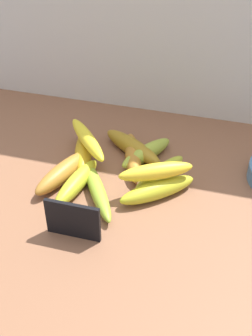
{
  "coord_description": "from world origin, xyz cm",
  "views": [
    {
      "loc": [
        24.8,
        -68.68,
        67.25
      ],
      "look_at": [
        4.59,
        4.16,
        8.0
      ],
      "focal_mm": 47.19,
      "sensor_mm": 36.0,
      "label": 1
    }
  ],
  "objects_px": {
    "banana_3": "(63,172)",
    "banana_6": "(160,174)",
    "banana_8": "(84,151)",
    "banana_10": "(156,171)",
    "banana_0": "(146,153)",
    "banana_2": "(133,147)",
    "banana_4": "(157,190)",
    "banana_9": "(87,139)",
    "chalkboard_sign": "(73,221)",
    "banana_7": "(133,157)",
    "banana_1": "(97,190)",
    "banana_5": "(76,183)"
  },
  "relations": [
    {
      "from": "banana_3",
      "to": "banana_4",
      "type": "distance_m",
      "value": 0.22
    },
    {
      "from": "banana_4",
      "to": "banana_9",
      "type": "xyz_separation_m",
      "value": [
        -0.19,
        0.09,
        0.04
      ]
    },
    {
      "from": "banana_7",
      "to": "banana_9",
      "type": "distance_m",
      "value": 0.12
    },
    {
      "from": "banana_4",
      "to": "banana_8",
      "type": "xyz_separation_m",
      "value": [
        -0.2,
        0.09,
        0.0
      ]
    },
    {
      "from": "banana_5",
      "to": "banana_10",
      "type": "distance_m",
      "value": 0.18
    },
    {
      "from": "banana_0",
      "to": "banana_1",
      "type": "bearing_deg",
      "value": -114.81
    },
    {
      "from": "banana_1",
      "to": "banana_5",
      "type": "bearing_deg",
      "value": 171.78
    },
    {
      "from": "banana_3",
      "to": "banana_8",
      "type": "distance_m",
      "value": 0.09
    },
    {
      "from": "banana_3",
      "to": "banana_10",
      "type": "height_order",
      "value": "banana_10"
    },
    {
      "from": "banana_4",
      "to": "banana_9",
      "type": "height_order",
      "value": "banana_9"
    },
    {
      "from": "banana_4",
      "to": "banana_8",
      "type": "distance_m",
      "value": 0.22
    },
    {
      "from": "banana_3",
      "to": "banana_7",
      "type": "bearing_deg",
      "value": 37.25
    },
    {
      "from": "banana_2",
      "to": "banana_1",
      "type": "bearing_deg",
      "value": -101.87
    },
    {
      "from": "banana_8",
      "to": "banana_10",
      "type": "height_order",
      "value": "banana_10"
    },
    {
      "from": "chalkboard_sign",
      "to": "banana_8",
      "type": "xyz_separation_m",
      "value": [
        -0.07,
        0.25,
        -0.02
      ]
    },
    {
      "from": "chalkboard_sign",
      "to": "banana_0",
      "type": "distance_m",
      "value": 0.29
    },
    {
      "from": "banana_7",
      "to": "banana_0",
      "type": "bearing_deg",
      "value": 39.14
    },
    {
      "from": "banana_4",
      "to": "banana_5",
      "type": "relative_size",
      "value": 1.03
    },
    {
      "from": "chalkboard_sign",
      "to": "banana_6",
      "type": "distance_m",
      "value": 0.25
    },
    {
      "from": "banana_2",
      "to": "banana_8",
      "type": "relative_size",
      "value": 1.08
    },
    {
      "from": "chalkboard_sign",
      "to": "banana_7",
      "type": "distance_m",
      "value": 0.26
    },
    {
      "from": "chalkboard_sign",
      "to": "banana_9",
      "type": "distance_m",
      "value": 0.25
    },
    {
      "from": "banana_4",
      "to": "banana_7",
      "type": "distance_m",
      "value": 0.13
    },
    {
      "from": "banana_3",
      "to": "banana_6",
      "type": "xyz_separation_m",
      "value": [
        0.21,
        0.06,
        -0.0
      ]
    },
    {
      "from": "banana_3",
      "to": "banana_1",
      "type": "bearing_deg",
      "value": -18.69
    },
    {
      "from": "chalkboard_sign",
      "to": "banana_1",
      "type": "height_order",
      "value": "chalkboard_sign"
    },
    {
      "from": "banana_10",
      "to": "banana_0",
      "type": "bearing_deg",
      "value": 112.35
    },
    {
      "from": "banana_0",
      "to": "banana_3",
      "type": "relative_size",
      "value": 0.88
    },
    {
      "from": "banana_7",
      "to": "banana_10",
      "type": "relative_size",
      "value": 1.18
    },
    {
      "from": "banana_8",
      "to": "banana_0",
      "type": "bearing_deg",
      "value": 13.49
    },
    {
      "from": "banana_1",
      "to": "banana_3",
      "type": "distance_m",
      "value": 0.1
    },
    {
      "from": "banana_6",
      "to": "banana_4",
      "type": "bearing_deg",
      "value": -82.61
    },
    {
      "from": "banana_6",
      "to": "banana_7",
      "type": "distance_m",
      "value": 0.09
    },
    {
      "from": "banana_5",
      "to": "banana_10",
      "type": "xyz_separation_m",
      "value": [
        0.17,
        0.04,
        0.04
      ]
    },
    {
      "from": "banana_2",
      "to": "banana_0",
      "type": "bearing_deg",
      "value": -17.27
    },
    {
      "from": "banana_0",
      "to": "banana_8",
      "type": "relative_size",
      "value": 0.92
    },
    {
      "from": "banana_2",
      "to": "banana_10",
      "type": "bearing_deg",
      "value": -56.22
    },
    {
      "from": "banana_1",
      "to": "chalkboard_sign",
      "type": "bearing_deg",
      "value": -92.83
    },
    {
      "from": "banana_10",
      "to": "banana_9",
      "type": "bearing_deg",
      "value": 156.68
    },
    {
      "from": "banana_3",
      "to": "banana_2",
      "type": "bearing_deg",
      "value": 47.36
    },
    {
      "from": "banana_1",
      "to": "banana_5",
      "type": "distance_m",
      "value": 0.05
    },
    {
      "from": "banana_7",
      "to": "banana_9",
      "type": "xyz_separation_m",
      "value": [
        -0.11,
        -0.01,
        0.04
      ]
    },
    {
      "from": "banana_5",
      "to": "chalkboard_sign",
      "type": "bearing_deg",
      "value": -71.55
    },
    {
      "from": "banana_2",
      "to": "banana_9",
      "type": "bearing_deg",
      "value": -154.48
    },
    {
      "from": "banana_2",
      "to": "banana_8",
      "type": "height_order",
      "value": "same"
    },
    {
      "from": "banana_0",
      "to": "banana_7",
      "type": "height_order",
      "value": "banana_0"
    },
    {
      "from": "banana_4",
      "to": "banana_10",
      "type": "bearing_deg",
      "value": 121.0
    },
    {
      "from": "banana_4",
      "to": "banana_9",
      "type": "bearing_deg",
      "value": 154.28
    },
    {
      "from": "banana_5",
      "to": "banana_10",
      "type": "bearing_deg",
      "value": 11.87
    },
    {
      "from": "banana_6",
      "to": "banana_3",
      "type": "bearing_deg",
      "value": -165.17
    }
  ]
}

